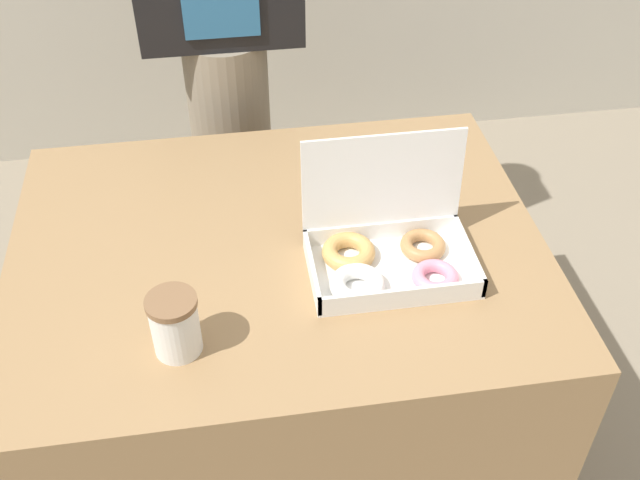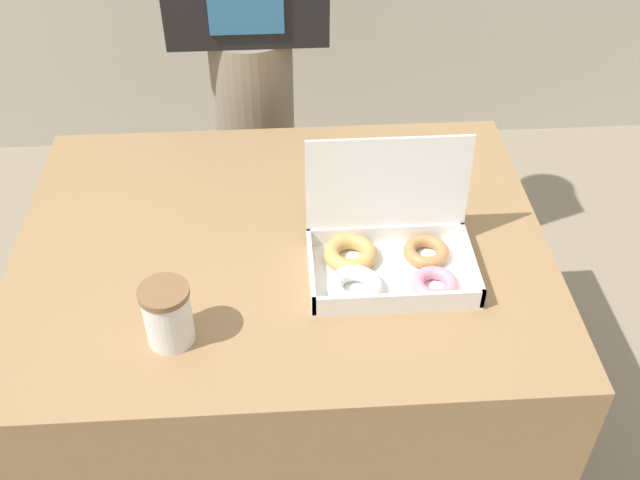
% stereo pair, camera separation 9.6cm
% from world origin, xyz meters
% --- Properties ---
extents(ground_plane, '(14.00, 14.00, 0.00)m').
position_xyz_m(ground_plane, '(0.00, 0.00, 0.00)').
color(ground_plane, gray).
extents(table, '(1.10, 0.86, 0.73)m').
position_xyz_m(table, '(0.00, 0.00, 0.36)').
color(table, '#99754C').
rests_on(table, ground_plane).
extents(donut_box, '(0.32, 0.23, 0.25)m').
position_xyz_m(donut_box, '(0.20, -0.10, 0.77)').
color(donut_box, white).
rests_on(donut_box, table).
extents(coffee_cup, '(0.09, 0.09, 0.12)m').
position_xyz_m(coffee_cup, '(-0.20, -0.26, 0.79)').
color(coffee_cup, white).
rests_on(coffee_cup, table).
extents(person_customer, '(0.41, 0.23, 1.68)m').
position_xyz_m(person_customer, '(-0.06, 0.65, 0.93)').
color(person_customer, gray).
rests_on(person_customer, ground_plane).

